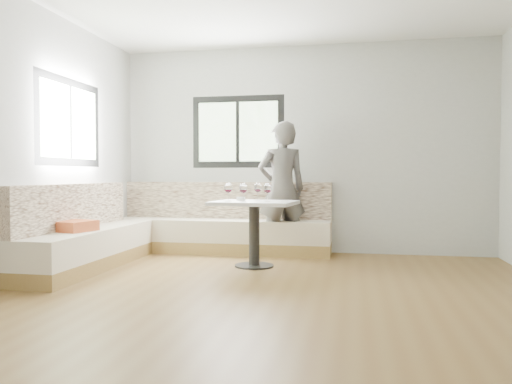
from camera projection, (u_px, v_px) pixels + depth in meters
room at (266, 134)px, 4.41m from camera, size 5.01×5.01×2.81m
banquette at (169, 232)px, 6.26m from camera, size 2.90×2.80×0.95m
table at (254, 218)px, 5.70m from camera, size 0.98×0.80×0.75m
person at (282, 189)px, 6.47m from camera, size 0.75×0.64×1.74m
olive_ramekin at (241, 199)px, 5.82m from camera, size 0.10×0.10×0.04m
wine_glass_a at (228, 189)px, 5.63m from camera, size 0.09×0.09×0.21m
wine_glass_b at (243, 189)px, 5.50m from camera, size 0.09×0.09×0.21m
wine_glass_c at (268, 189)px, 5.53m from camera, size 0.09×0.09×0.21m
wine_glass_d at (258, 188)px, 5.77m from camera, size 0.09×0.09×0.21m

